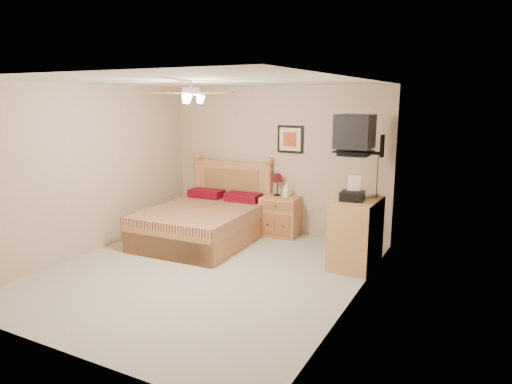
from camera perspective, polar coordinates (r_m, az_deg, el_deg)
floor at (r=6.27m, az=-6.43°, el=-9.90°), size 4.50×4.50×0.00m
ceiling at (r=5.84m, az=-7.00°, el=13.58°), size 4.00×4.50×0.04m
wall_back at (r=7.87m, az=2.52°, el=4.01°), size 4.00×0.04×2.50m
wall_front at (r=4.30m, az=-23.75°, el=-3.44°), size 4.00×0.04×2.50m
wall_left at (r=7.23m, az=-19.98°, el=2.63°), size 0.04×4.50×2.50m
wall_right at (r=5.10m, az=12.27°, el=-0.46°), size 0.04×4.50×2.50m
bed at (r=7.38m, az=-6.79°, el=-1.21°), size 1.63×2.10×1.32m
nightstand at (r=7.74m, az=3.05°, el=-3.04°), size 0.65×0.51×0.67m
table_lamp at (r=7.75m, az=2.68°, el=0.95°), size 0.22×0.22×0.38m
lotion_bottle at (r=7.61m, az=3.80°, el=0.29°), size 0.12×0.12×0.26m
framed_picture at (r=7.70m, az=4.32°, el=6.59°), size 0.46×0.04×0.46m
dresser at (r=6.43m, az=12.36°, el=-5.07°), size 0.59×0.83×0.95m
fax_machine at (r=6.19m, az=11.99°, el=0.39°), size 0.33×0.35×0.32m
magazine_lower at (r=6.62m, az=13.19°, el=-0.25°), size 0.28×0.32×0.03m
magazine_upper at (r=6.63m, az=13.28°, el=-0.01°), size 0.26×0.33×0.02m
wall_tv at (r=6.37m, az=13.53°, el=6.96°), size 0.56×0.46×0.58m
ceiling_fan at (r=5.67m, az=-8.13°, el=12.19°), size 1.14×1.14×0.28m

